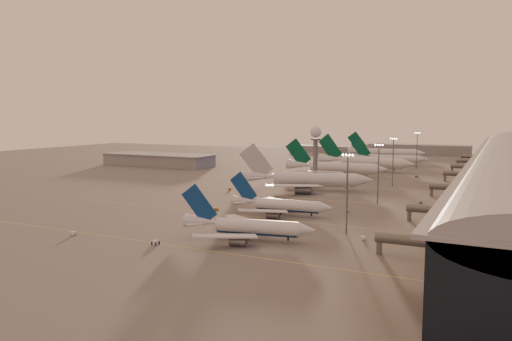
% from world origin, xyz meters
% --- Properties ---
extents(ground, '(700.00, 700.00, 0.00)m').
position_xyz_m(ground, '(0.00, 0.00, 0.00)').
color(ground, '#4E4C4C').
rests_on(ground, ground).
extents(taxiway_markings, '(180.00, 185.25, 0.02)m').
position_xyz_m(taxiway_markings, '(30.00, 56.00, 0.01)').
color(taxiway_markings, '#D1C549').
rests_on(taxiway_markings, ground).
extents(hangar, '(82.00, 27.00, 8.50)m').
position_xyz_m(hangar, '(-120.00, 140.00, 4.32)').
color(hangar, slate).
rests_on(hangar, ground).
extents(radar_tower, '(6.40, 6.40, 31.10)m').
position_xyz_m(radar_tower, '(5.00, 120.00, 20.95)').
color(radar_tower, '#5B5E63').
rests_on(radar_tower, ground).
extents(mast_a, '(3.60, 0.56, 25.00)m').
position_xyz_m(mast_a, '(58.00, 0.00, 13.74)').
color(mast_a, '#5B5E63').
rests_on(mast_a, ground).
extents(mast_b, '(3.60, 0.56, 25.00)m').
position_xyz_m(mast_b, '(55.00, 55.00, 13.74)').
color(mast_b, '#5B5E63').
rests_on(mast_b, ground).
extents(mast_c, '(3.60, 0.56, 25.00)m').
position_xyz_m(mast_c, '(50.00, 110.00, 13.74)').
color(mast_c, '#5B5E63').
rests_on(mast_c, ground).
extents(mast_d, '(3.60, 0.56, 25.00)m').
position_xyz_m(mast_d, '(48.00, 200.00, 13.74)').
color(mast_d, '#5B5E63').
rests_on(mast_d, ground).
extents(distant_horizon, '(165.00, 37.50, 9.00)m').
position_xyz_m(distant_horizon, '(2.62, 325.14, 3.89)').
color(distant_horizon, slate).
rests_on(distant_horizon, ground).
extents(narrowbody_near, '(40.26, 31.88, 15.82)m').
position_xyz_m(narrowbody_near, '(34.37, -19.81, 3.20)').
color(narrowbody_near, silver).
rests_on(narrowbody_near, ground).
extents(narrowbody_mid, '(38.96, 31.00, 15.22)m').
position_xyz_m(narrowbody_mid, '(28.59, 17.13, 3.08)').
color(narrowbody_mid, silver).
rests_on(narrowbody_mid, ground).
extents(widebody_white, '(61.98, 48.93, 22.50)m').
position_xyz_m(widebody_white, '(15.75, 77.44, 3.90)').
color(widebody_white, silver).
rests_on(widebody_white, ground).
extents(greentail_a, '(61.01, 49.19, 22.15)m').
position_xyz_m(greentail_a, '(12.13, 135.40, 3.91)').
color(greentail_a, silver).
rests_on(greentail_a, ground).
extents(greentail_b, '(65.08, 52.29, 23.67)m').
position_xyz_m(greentail_b, '(19.68, 174.17, 4.18)').
color(greentail_b, silver).
rests_on(greentail_b, ground).
extents(greentail_c, '(53.10, 42.44, 19.54)m').
position_xyz_m(greentail_c, '(26.93, 216.49, 3.45)').
color(greentail_c, silver).
rests_on(greentail_c, ground).
extents(greentail_d, '(61.86, 49.65, 22.53)m').
position_xyz_m(greentail_d, '(14.12, 265.87, 3.98)').
color(greentail_d, silver).
rests_on(greentail_d, ground).
extents(gsv_truck_a, '(6.55, 4.77, 2.51)m').
position_xyz_m(gsv_truck_a, '(-14.30, -38.60, 1.28)').
color(gsv_truck_a, silver).
rests_on(gsv_truck_a, ground).
extents(gsv_tug_near, '(2.61, 4.08, 1.13)m').
position_xyz_m(gsv_tug_near, '(13.92, -36.29, 0.58)').
color(gsv_tug_near, silver).
rests_on(gsv_tug_near, ground).
extents(gsv_catering_a, '(5.54, 3.98, 4.16)m').
position_xyz_m(gsv_catering_a, '(64.72, -5.15, 2.08)').
color(gsv_catering_a, silver).
rests_on(gsv_catering_a, ground).
extents(gsv_tug_mid, '(4.47, 3.42, 1.13)m').
position_xyz_m(gsv_tug_mid, '(3.45, 13.37, 0.58)').
color(gsv_tug_mid, '#C38517').
rests_on(gsv_tug_mid, ground).
extents(gsv_truck_b, '(5.39, 2.11, 2.17)m').
position_xyz_m(gsv_truck_b, '(49.05, 33.57, 1.10)').
color(gsv_truck_b, silver).
rests_on(gsv_truck_b, ground).
extents(gsv_truck_c, '(5.64, 5.72, 2.39)m').
position_xyz_m(gsv_truck_c, '(-17.35, 62.14, 1.22)').
color(gsv_truck_c, '#C38517').
rests_on(gsv_truck_c, ground).
extents(gsv_catering_b, '(5.53, 3.50, 4.20)m').
position_xyz_m(gsv_catering_b, '(70.70, 64.11, 2.10)').
color(gsv_catering_b, slate).
rests_on(gsv_catering_b, ground).
extents(gsv_tug_far, '(3.15, 3.98, 0.99)m').
position_xyz_m(gsv_tug_far, '(18.53, 92.31, 0.51)').
color(gsv_tug_far, '#C38517').
rests_on(gsv_tug_far, ground).
extents(gsv_truck_d, '(2.17, 4.93, 1.93)m').
position_xyz_m(gsv_truck_d, '(-22.39, 131.39, 0.98)').
color(gsv_truck_d, slate).
rests_on(gsv_truck_d, ground).
extents(gsv_tug_hangar, '(3.75, 2.33, 1.05)m').
position_xyz_m(gsv_tug_hangar, '(55.53, 151.75, 0.54)').
color(gsv_tug_hangar, slate).
rests_on(gsv_tug_hangar, ground).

